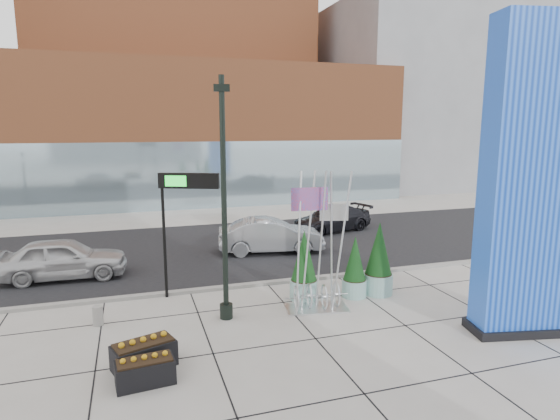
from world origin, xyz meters
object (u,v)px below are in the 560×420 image
object	(u,v)px
car_white_west	(63,259)
concrete_bollard	(98,316)
lamp_post	(224,224)
public_art_sculpture	(318,274)
overhead_street_sign	(185,190)
blue_pylon	(528,186)
car_silver_mid	(271,236)

from	to	relation	value
car_white_west	concrete_bollard	bearing A→B (deg)	-161.20
lamp_post	public_art_sculpture	bearing A→B (deg)	-3.38
lamp_post	public_art_sculpture	world-z (taller)	lamp_post
public_art_sculpture	concrete_bollard	size ratio (longest dim) A/B	7.67
concrete_bollard	car_white_west	xyz separation A→B (m)	(-1.58, 5.25, 0.53)
overhead_street_sign	public_art_sculpture	bearing A→B (deg)	-11.16
blue_pylon	car_white_west	bearing A→B (deg)	156.57
car_white_west	car_silver_mid	xyz separation A→B (m)	(9.15, 1.30, 0.00)
blue_pylon	car_silver_mid	size ratio (longest dim) A/B	1.80
overhead_street_sign	car_white_west	world-z (taller)	overhead_street_sign
lamp_post	car_silver_mid	bearing A→B (deg)	63.13
overhead_street_sign	blue_pylon	bearing A→B (deg)	-11.47
car_silver_mid	public_art_sculpture	bearing A→B (deg)	-175.08
public_art_sculpture	car_white_west	bearing A→B (deg)	154.21
overhead_street_sign	car_silver_mid	world-z (taller)	overhead_street_sign
public_art_sculpture	concrete_bollard	bearing A→B (deg)	-177.30
car_white_west	car_silver_mid	distance (m)	9.24
car_silver_mid	car_white_west	bearing A→B (deg)	107.51
public_art_sculpture	concrete_bollard	xyz separation A→B (m)	(-6.98, 0.86, -0.93)
concrete_bollard	overhead_street_sign	distance (m)	5.01
car_white_west	blue_pylon	bearing A→B (deg)	-123.15
concrete_bollard	overhead_street_sign	xyz separation A→B (m)	(2.99, 1.85, 3.57)
lamp_post	car_white_west	world-z (taller)	lamp_post
concrete_bollard	overhead_street_sign	size ratio (longest dim) A/B	0.14
public_art_sculpture	overhead_street_sign	size ratio (longest dim) A/B	1.05
blue_pylon	overhead_street_sign	distance (m)	10.92
public_art_sculpture	car_silver_mid	distance (m)	7.44
blue_pylon	lamp_post	xyz separation A→B (m)	(-8.09, 3.64, -1.30)
concrete_bollard	car_white_west	world-z (taller)	car_white_west
blue_pylon	overhead_street_sign	xyz separation A→B (m)	(-9.00, 6.16, -0.54)
blue_pylon	overhead_street_sign	size ratio (longest dim) A/B	2.02
public_art_sculpture	car_silver_mid	xyz separation A→B (m)	(0.58, 7.41, -0.40)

